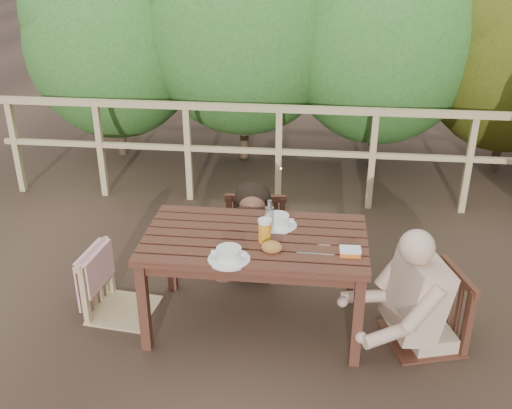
# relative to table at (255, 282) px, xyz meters

# --- Properties ---
(ground) EXTENTS (60.00, 60.00, 0.00)m
(ground) POSITION_rel_table_xyz_m (0.00, 0.00, -0.34)
(ground) COLOR #432F23
(ground) RESTS_ON ground
(table) EXTENTS (1.47, 0.83, 0.68)m
(table) POSITION_rel_table_xyz_m (0.00, 0.00, 0.00)
(table) COLOR #412117
(table) RESTS_ON ground
(chair_left) EXTENTS (0.49, 0.49, 0.90)m
(chair_left) POSITION_rel_table_xyz_m (-0.96, 0.02, 0.11)
(chair_left) COLOR tan
(chair_left) RESTS_ON ground
(chair_far) EXTENTS (0.53, 0.53, 1.02)m
(chair_far) POSITION_rel_table_xyz_m (-0.10, 0.76, 0.17)
(chair_far) COLOR #412117
(chair_far) RESTS_ON ground
(chair_right) EXTENTS (0.59, 0.59, 0.96)m
(chair_right) POSITION_rel_table_xyz_m (1.14, -0.06, 0.14)
(chair_right) COLOR #412117
(chair_right) RESTS_ON ground
(woman) EXTENTS (0.53, 0.64, 1.23)m
(woman) POSITION_rel_table_xyz_m (-0.10, 0.78, 0.28)
(woman) COLOR black
(woman) RESTS_ON ground
(diner_right) EXTENTS (0.82, 0.73, 1.39)m
(diner_right) POSITION_rel_table_xyz_m (1.17, -0.06, 0.36)
(diner_right) COLOR tan
(diner_right) RESTS_ON ground
(railing) EXTENTS (5.60, 0.10, 1.01)m
(railing) POSITION_rel_table_xyz_m (0.00, 2.00, 0.17)
(railing) COLOR tan
(railing) RESTS_ON ground
(soup_near) EXTENTS (0.26, 0.26, 0.09)m
(soup_near) POSITION_rel_table_xyz_m (-0.13, -0.31, 0.38)
(soup_near) COLOR silver
(soup_near) RESTS_ON table
(soup_far) EXTENTS (0.26, 0.26, 0.09)m
(soup_far) POSITION_rel_table_xyz_m (0.13, 0.18, 0.38)
(soup_far) COLOR white
(soup_far) RESTS_ON table
(bread_roll) EXTENTS (0.14, 0.10, 0.08)m
(bread_roll) POSITION_rel_table_xyz_m (0.13, -0.18, 0.38)
(bread_roll) COLOR #A45D2A
(bread_roll) RESTS_ON table
(beer_glass) EXTENTS (0.09, 0.09, 0.17)m
(beer_glass) POSITION_rel_table_xyz_m (0.07, -0.06, 0.42)
(beer_glass) COLOR gold
(beer_glass) RESTS_ON table
(bottle) EXTENTS (0.06, 0.06, 0.25)m
(bottle) POSITION_rel_table_xyz_m (0.09, 0.06, 0.46)
(bottle) COLOR white
(bottle) RESTS_ON table
(butter_tub) EXTENTS (0.14, 0.10, 0.06)m
(butter_tub) POSITION_rel_table_xyz_m (0.61, -0.17, 0.37)
(butter_tub) COLOR white
(butter_tub) RESTS_ON table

